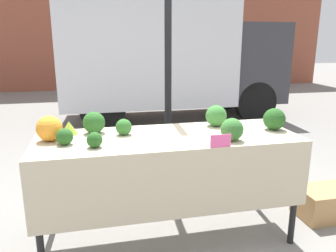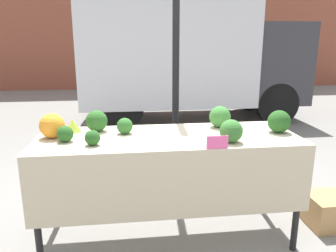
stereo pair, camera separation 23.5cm
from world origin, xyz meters
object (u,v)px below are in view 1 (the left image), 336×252
produce_crate (325,203)px  price_sign (221,141)px  orange_cauliflower (49,128)px  parked_truck (165,52)px

produce_crate → price_sign: bearing=-163.5°
orange_cauliflower → produce_crate: (2.42, -0.06, -0.85)m
produce_crate → parked_truck: bearing=98.1°
orange_cauliflower → produce_crate: bearing=-1.3°
orange_cauliflower → parked_truck: bearing=67.2°
parked_truck → produce_crate: bearing=-81.9°
orange_cauliflower → price_sign: orange_cauliflower is taller
parked_truck → orange_cauliflower: (-1.80, -4.29, -0.41)m
price_sign → produce_crate: (1.23, 0.36, -0.80)m
price_sign → parked_truck: bearing=82.6°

